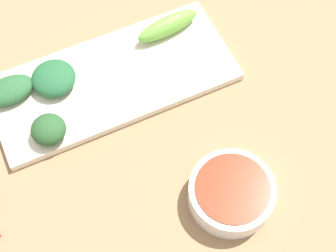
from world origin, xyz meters
The scene contains 7 objects.
tabletop centered at (0.00, 0.00, 0.01)m, with size 2.10×2.10×0.02m, color #8E6F4D.
sauce_bowl centered at (-0.11, -0.04, 0.04)m, with size 0.10×0.10×0.04m.
serving_plate centered at (0.11, 0.03, 0.03)m, with size 0.14×0.33×0.01m, color silver.
broccoli_stalk_0 centered at (0.15, -0.07, 0.05)m, with size 0.03×0.10×0.03m, color #67AE3E.
broccoli_leafy_1 centered at (0.06, 0.13, 0.05)m, with size 0.04×0.04×0.03m, color #264F28.
broccoli_leafy_2 centered at (0.14, 0.16, 0.04)m, with size 0.04×0.07×0.02m, color #275A31.
broccoli_leafy_3 centered at (0.13, 0.10, 0.04)m, with size 0.06×0.06×0.03m, color #215A33.
Camera 1 is at (-0.27, 0.12, 0.62)m, focal length 54.37 mm.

